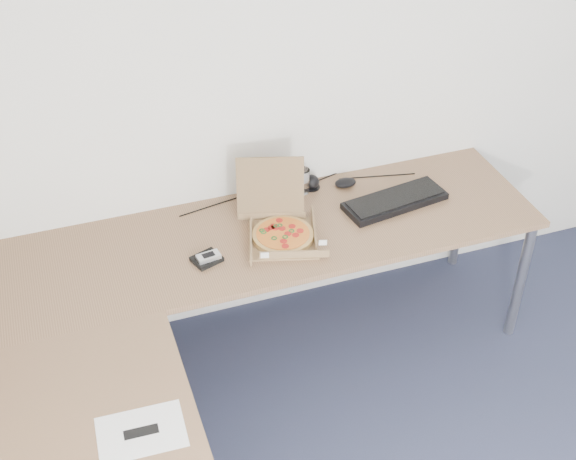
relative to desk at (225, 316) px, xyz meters
name	(u,v)px	position (x,y,z in m)	size (l,w,h in m)	color
room_shell	(576,332)	(0.82, -0.97, 0.55)	(3.50, 3.50, 2.50)	white
desk	(225,316)	(0.00, 0.00, 0.00)	(2.50, 2.20, 0.73)	#856142
pizza_box	(281,230)	(0.37, 0.38, 0.07)	(0.31, 0.36, 0.31)	#93724B
drinking_glass	(302,181)	(0.58, 0.69, 0.09)	(0.07, 0.07, 0.12)	white
keyboard	(395,201)	(0.96, 0.45, 0.05)	(0.50, 0.18, 0.03)	black
mouse	(345,183)	(0.80, 0.66, 0.05)	(0.11, 0.07, 0.04)	black
wallet	(207,259)	(0.01, 0.33, 0.04)	(0.12, 0.10, 0.02)	black
phone	(209,257)	(0.02, 0.32, 0.06)	(0.10, 0.05, 0.02)	#B2B5BA
paper_sheet	(141,432)	(-0.43, -0.49, 0.03)	(0.30, 0.21, 0.00)	white
dome_speaker	(311,181)	(0.63, 0.71, 0.07)	(0.09, 0.09, 0.07)	black
cable_bundle	(294,190)	(0.54, 0.71, 0.03)	(0.58, 0.04, 0.01)	black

